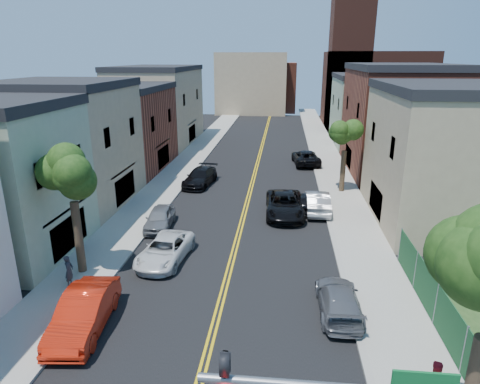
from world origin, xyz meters
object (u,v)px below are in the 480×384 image
(black_car_right, at_px, (307,201))
(dark_car_right_far, at_px, (306,157))
(grey_car_left, at_px, (160,218))
(black_suv_lane, at_px, (285,205))
(pedestrian_left, at_px, (69,271))
(pedestrian_right, at_px, (433,384))
(white_pickup, at_px, (165,250))
(black_car_left, at_px, (200,177))
(red_sedan, at_px, (84,312))
(grey_car_right, at_px, (339,300))
(silver_car_right, at_px, (317,202))

(black_car_right, relative_size, dark_car_right_far, 0.73)
(grey_car_left, relative_size, black_suv_lane, 0.71)
(pedestrian_left, relative_size, pedestrian_right, 0.96)
(pedestrian_right, bearing_deg, black_suv_lane, -76.19)
(white_pickup, relative_size, black_car_right, 1.19)
(grey_car_left, xyz_separation_m, black_car_left, (0.80, 10.22, 0.05))
(red_sedan, bearing_deg, white_pickup, 70.07)
(black_car_left, bearing_deg, pedestrian_left, -91.63)
(black_car_left, xyz_separation_m, pedestrian_right, (12.62, -24.51, 0.23))
(red_sedan, bearing_deg, black_suv_lane, 54.51)
(dark_car_right_far, bearing_deg, black_suv_lane, 75.39)
(red_sedan, relative_size, grey_car_right, 1.11)
(black_suv_lane, bearing_deg, grey_car_left, -161.03)
(pedestrian_right, bearing_deg, pedestrian_left, -23.11)
(black_car_left, height_order, black_suv_lane, black_suv_lane)
(red_sedan, distance_m, black_car_right, 18.96)
(red_sedan, xyz_separation_m, grey_car_right, (11.00, 2.40, -0.17))
(pedestrian_left, bearing_deg, black_suv_lane, -47.94)
(grey_car_right, xyz_separation_m, dark_car_right_far, (-0.24, 28.00, 0.12))
(black_car_left, xyz_separation_m, black_suv_lane, (7.70, -6.88, 0.06))
(red_sedan, xyz_separation_m, black_suv_lane, (8.50, 14.72, -0.02))
(silver_car_right, distance_m, black_suv_lane, 2.63)
(red_sedan, xyz_separation_m, black_car_right, (10.23, 15.97, -0.13))
(silver_car_right, height_order, black_suv_lane, black_suv_lane)
(grey_car_right, bearing_deg, grey_car_left, -40.25)
(dark_car_right_far, relative_size, pedestrian_left, 3.49)
(black_suv_lane, height_order, pedestrian_left, pedestrian_left)
(white_pickup, relative_size, pedestrian_right, 2.93)
(black_car_left, distance_m, black_suv_lane, 10.33)
(red_sedan, relative_size, pedestrian_right, 3.02)
(pedestrian_right, bearing_deg, white_pickup, -40.83)
(black_car_left, height_order, dark_car_right_far, dark_car_right_far)
(silver_car_right, height_order, pedestrian_right, pedestrian_right)
(silver_car_right, bearing_deg, pedestrian_left, 42.80)
(white_pickup, height_order, black_car_left, black_car_left)
(white_pickup, height_order, black_car_right, black_car_right)
(red_sedan, xyz_separation_m, silver_car_right, (10.94, 15.70, -0.04))
(black_car_right, bearing_deg, grey_car_right, 94.89)
(black_car_right, distance_m, pedestrian_left, 17.87)
(black_car_left, distance_m, pedestrian_right, 27.57)
(red_sedan, distance_m, silver_car_right, 19.13)
(white_pickup, bearing_deg, pedestrian_right, -33.01)
(red_sedan, bearing_deg, pedestrian_left, 119.99)
(white_pickup, height_order, silver_car_right, silver_car_right)
(black_car_left, bearing_deg, white_pickup, -78.61)
(black_car_left, bearing_deg, grey_car_right, -54.07)
(white_pickup, distance_m, dark_car_right_far, 25.47)
(silver_car_right, bearing_deg, white_pickup, 44.09)
(red_sedan, relative_size, dark_car_right_far, 0.90)
(pedestrian_left, bearing_deg, grey_car_right, -98.27)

